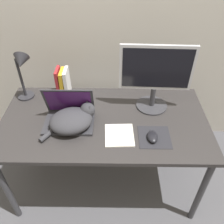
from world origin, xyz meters
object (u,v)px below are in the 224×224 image
laptop (69,116)px  desk_lamp (22,69)px  book_row (63,82)px  computer_mouse (153,137)px  external_monitor (156,75)px  cat (73,120)px  notepad (119,135)px

laptop → desk_lamp: size_ratio=0.85×
book_row → desk_lamp: (-0.27, -0.07, 0.16)m
laptop → book_row: bearing=105.4°
computer_mouse → book_row: (-0.65, 0.49, 0.09)m
laptop → external_monitor: 0.66m
cat → desk_lamp: size_ratio=0.93×
book_row → desk_lamp: 0.32m
computer_mouse → desk_lamp: 1.04m
desk_lamp → notepad: (0.70, -0.39, -0.26)m
cat → desk_lamp: bearing=141.1°
book_row → external_monitor: bearing=-12.5°
cat → book_row: (-0.13, 0.39, 0.04)m
laptop → notepad: laptop is taller
computer_mouse → notepad: bearing=172.6°
external_monitor → book_row: external_monitor is taller
laptop → computer_mouse: laptop is taller
laptop → notepad: bearing=-21.5°
desk_lamp → laptop: bearing=-35.9°
cat → external_monitor: (0.56, 0.24, 0.21)m
book_row → notepad: bearing=-46.9°
book_row → notepad: book_row is taller
external_monitor → computer_mouse: (-0.03, -0.34, -0.25)m
cat → external_monitor: size_ratio=0.74×
external_monitor → computer_mouse: size_ratio=4.64×
external_monitor → computer_mouse: external_monitor is taller
external_monitor → book_row: 0.72m
cat → book_row: bearing=107.9°
external_monitor → computer_mouse: 0.43m
external_monitor → book_row: size_ratio=2.25×
laptop → book_row: (-0.09, 0.33, 0.06)m
book_row → cat: bearing=-72.1°
desk_lamp → notepad: bearing=-29.3°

